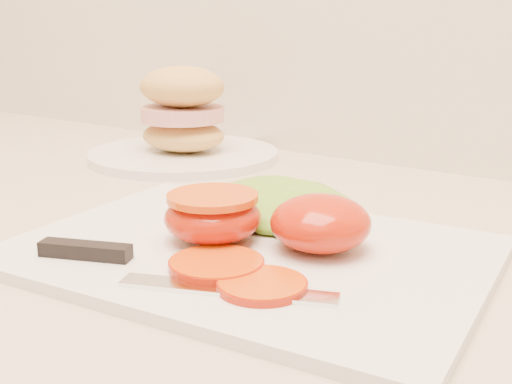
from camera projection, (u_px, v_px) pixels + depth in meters
The scene contains 8 objects.
cutting_board at pixel (249, 252), 0.53m from camera, with size 0.38×0.28×0.01m, color white.
tomato_half_dome at pixel (320, 223), 0.52m from camera, with size 0.08×0.08×0.05m, color #C31900.
tomato_half_cut at pixel (213, 215), 0.54m from camera, with size 0.08×0.08×0.04m.
tomato_slice_0 at pixel (217, 264), 0.49m from camera, with size 0.07×0.07×0.01m, color #D45909.
tomato_slice_1 at pixel (262, 285), 0.45m from camera, with size 0.06×0.06×0.01m, color #D45909.
lettuce_leaf_0 at pixel (277, 204), 0.60m from camera, with size 0.15×0.10×0.03m, color #80BD32.
knife at pixel (137, 265), 0.48m from camera, with size 0.25×0.08×0.01m.
sandwich_plate at pixel (183, 126), 0.89m from camera, with size 0.27×0.27×0.13m.
Camera 1 is at (-0.02, 1.20, 1.12)m, focal length 45.00 mm.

